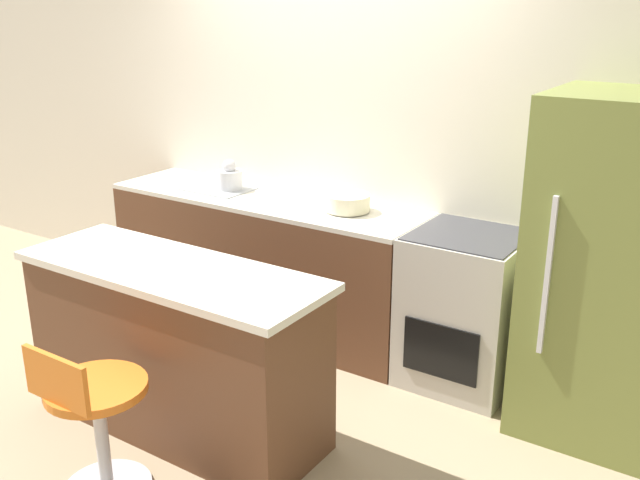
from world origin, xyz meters
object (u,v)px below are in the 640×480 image
at_px(refrigerator, 608,270).
at_px(kettle, 230,177).
at_px(stool_chair, 95,419).
at_px(mixing_bowl, 348,202).
at_px(oven_range, 464,309).

bearing_deg(refrigerator, kettle, 178.11).
height_order(refrigerator, kettle, refrigerator).
xyz_separation_m(stool_chair, mixing_bowl, (0.14, 1.90, 0.57)).
relative_size(oven_range, stool_chair, 1.17).
xyz_separation_m(oven_range, kettle, (-1.75, 0.03, 0.54)).
distance_m(oven_range, kettle, 1.83).
distance_m(refrigerator, stool_chair, 2.53).
bearing_deg(stool_chair, mixing_bowl, 85.84).
distance_m(stool_chair, mixing_bowl, 1.99).
bearing_deg(kettle, oven_range, -0.98).
bearing_deg(kettle, stool_chair, -67.08).
bearing_deg(refrigerator, mixing_bowl, 176.98).
height_order(oven_range, stool_chair, oven_range).
height_order(refrigerator, stool_chair, refrigerator).
bearing_deg(oven_range, mixing_bowl, 177.88).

